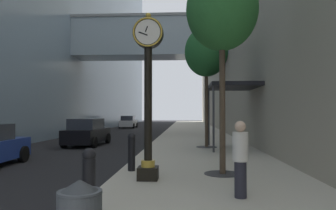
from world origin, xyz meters
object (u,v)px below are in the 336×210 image
object	(u,v)px
street_tree_near	(222,11)
pedestrian_walking	(240,157)
car_white_near	(128,122)
street_tree_mid_near	(206,52)
bollard_nearest	(89,180)
car_black_far	(87,132)
street_clock	(148,87)
bollard_third	(132,151)

from	to	relation	value
street_tree_near	pedestrian_walking	world-z (taller)	street_tree_near
pedestrian_walking	car_white_near	size ratio (longest dim) A/B	0.40
street_tree_near	street_tree_mid_near	bearing A→B (deg)	90.00
bollard_nearest	street_tree_near	xyz separation A→B (m)	(2.82, 4.06, 4.29)
bollard_nearest	street_tree_near	size ratio (longest dim) A/B	0.19
car_white_near	car_black_far	xyz separation A→B (m)	(1.57, -22.42, 0.01)
street_tree_mid_near	car_white_near	size ratio (longest dim) A/B	1.57
bollard_nearest	pedestrian_walking	xyz separation A→B (m)	(2.90, 1.40, 0.25)
bollard_nearest	street_tree_mid_near	world-z (taller)	street_tree_mid_near
street_clock	car_black_far	world-z (taller)	street_clock
street_tree_near	street_tree_mid_near	distance (m)	7.52
street_tree_near	street_clock	bearing A→B (deg)	-156.73
street_tree_near	car_black_far	size ratio (longest dim) A/B	1.45
street_tree_mid_near	pedestrian_walking	world-z (taller)	street_tree_mid_near
street_tree_mid_near	car_white_near	world-z (taller)	street_tree_mid_near
bollard_nearest	bollard_third	xyz separation A→B (m)	(0.00, 4.45, 0.00)
car_white_near	car_black_far	distance (m)	22.48
car_black_far	bollard_nearest	bearing A→B (deg)	-72.44
street_clock	car_black_far	bearing A→B (deg)	115.62
street_tree_near	pedestrian_walking	size ratio (longest dim) A/B	3.75
street_tree_near	pedestrian_walking	distance (m)	4.85
pedestrian_walking	car_black_far	size ratio (longest dim) A/B	0.39
car_white_near	car_black_far	world-z (taller)	car_black_far
car_white_near	car_black_far	bearing A→B (deg)	-86.01
bollard_third	car_black_far	xyz separation A→B (m)	(-4.25, 8.96, 0.02)
car_black_far	bollard_third	bearing A→B (deg)	-64.65
street_tree_mid_near	car_black_far	distance (m)	8.54
street_clock	bollard_third	size ratio (longest dim) A/B	3.83
street_tree_near	car_white_near	world-z (taller)	street_tree_near
bollard_nearest	bollard_third	distance (m)	4.45
street_tree_near	pedestrian_walking	bearing A→B (deg)	-88.21
street_clock	bollard_third	bearing A→B (deg)	117.41
pedestrian_walking	car_white_near	xyz separation A→B (m)	(-8.71, 34.44, -0.24)
bollard_third	car_white_near	bearing A→B (deg)	100.49
street_clock	car_white_near	distance (m)	33.39
bollard_third	car_black_far	world-z (taller)	car_black_far
bollard_nearest	car_black_far	bearing A→B (deg)	107.56
street_clock	street_tree_near	xyz separation A→B (m)	(2.14, 0.92, 2.39)
street_clock	car_white_near	size ratio (longest dim) A/B	1.12
pedestrian_walking	bollard_nearest	bearing A→B (deg)	-154.26
street_clock	car_black_far	distance (m)	11.55
bollard_third	car_black_far	distance (m)	9.92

